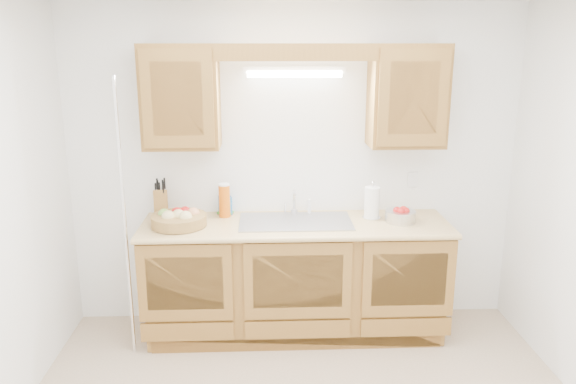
{
  "coord_description": "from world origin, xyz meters",
  "views": [
    {
      "loc": [
        -0.23,
        -2.8,
        2.2
      ],
      "look_at": [
        -0.07,
        0.85,
        1.23
      ],
      "focal_mm": 35.0,
      "sensor_mm": 36.0,
      "label": 1
    }
  ],
  "objects_px": {
    "fruit_basket": "(179,219)",
    "apple_bowl": "(401,215)",
    "knife_block": "(161,203)",
    "paper_towel": "(372,203)"
  },
  "relations": [
    {
      "from": "knife_block",
      "to": "paper_towel",
      "type": "xyz_separation_m",
      "value": [
        1.62,
        -0.11,
        0.01
      ]
    },
    {
      "from": "fruit_basket",
      "to": "paper_towel",
      "type": "distance_m",
      "value": 1.46
    },
    {
      "from": "fruit_basket",
      "to": "paper_towel",
      "type": "xyz_separation_m",
      "value": [
        1.45,
        0.12,
        0.07
      ]
    },
    {
      "from": "fruit_basket",
      "to": "paper_towel",
      "type": "bearing_deg",
      "value": 4.9
    },
    {
      "from": "fruit_basket",
      "to": "knife_block",
      "type": "xyz_separation_m",
      "value": [
        -0.17,
        0.23,
        0.06
      ]
    },
    {
      "from": "knife_block",
      "to": "apple_bowl",
      "type": "xyz_separation_m",
      "value": [
        1.82,
        -0.2,
        -0.06
      ]
    },
    {
      "from": "fruit_basket",
      "to": "knife_block",
      "type": "height_order",
      "value": "knife_block"
    },
    {
      "from": "paper_towel",
      "to": "apple_bowl",
      "type": "bearing_deg",
      "value": -25.8
    },
    {
      "from": "fruit_basket",
      "to": "apple_bowl",
      "type": "distance_m",
      "value": 1.65
    },
    {
      "from": "knife_block",
      "to": "paper_towel",
      "type": "distance_m",
      "value": 1.62
    }
  ]
}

